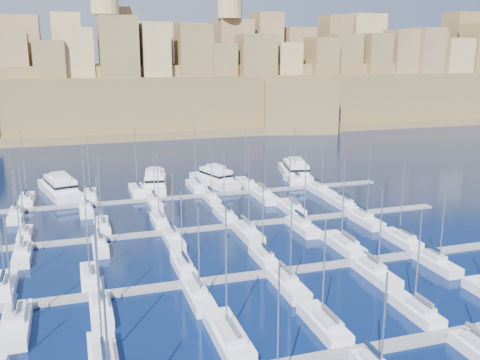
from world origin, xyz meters
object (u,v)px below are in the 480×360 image
object	(u,v)px
motor_yacht_b	(155,182)
motor_yacht_c	(215,178)
sailboat_4	(417,311)
sailboat_2	(228,336)
motor_yacht_d	(295,171)
motor_yacht_a	(60,188)

from	to	relation	value
motor_yacht_b	motor_yacht_c	distance (m)	14.13
sailboat_4	sailboat_2	bearing A→B (deg)	177.16
sailboat_2	sailboat_4	xyz separation A→B (m)	(23.19, -1.15, -0.04)
sailboat_4	motor_yacht_c	world-z (taller)	sailboat_4
motor_yacht_b	motor_yacht_c	world-z (taller)	same
motor_yacht_b	motor_yacht_d	distance (m)	35.53
motor_yacht_b	sailboat_4	bearing A→B (deg)	-73.81
sailboat_2	motor_yacht_b	bearing A→B (deg)	87.73
motor_yacht_a	motor_yacht_d	bearing A→B (deg)	0.01
sailboat_2	motor_yacht_d	xyz separation A→B (m)	(38.25, 70.38, 0.95)
sailboat_4	motor_yacht_d	bearing A→B (deg)	78.11
motor_yacht_a	motor_yacht_b	size ratio (longest dim) A/B	1.14
sailboat_4	motor_yacht_c	distance (m)	70.19
motor_yacht_b	sailboat_2	bearing A→B (deg)	-92.27
sailboat_4	motor_yacht_b	xyz separation A→B (m)	(-20.45, 70.42, 0.99)
sailboat_4	motor_yacht_b	bearing A→B (deg)	106.19
sailboat_2	motor_yacht_d	distance (m)	80.11
sailboat_4	motor_yacht_b	distance (m)	73.34
motor_yacht_c	motor_yacht_d	xyz separation A→B (m)	(21.39, 1.63, -0.00)
sailboat_2	motor_yacht_a	distance (m)	72.65
sailboat_2	sailboat_4	bearing A→B (deg)	-2.84
motor_yacht_a	motor_yacht_c	xyz separation A→B (m)	(34.91, -1.62, -0.00)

